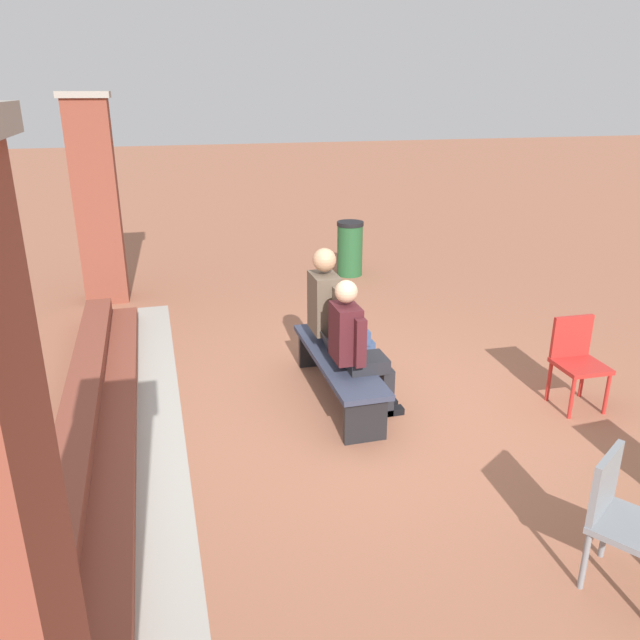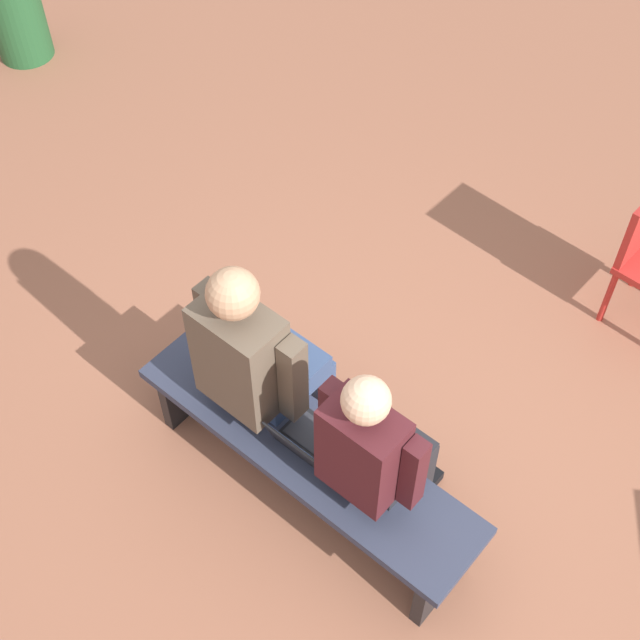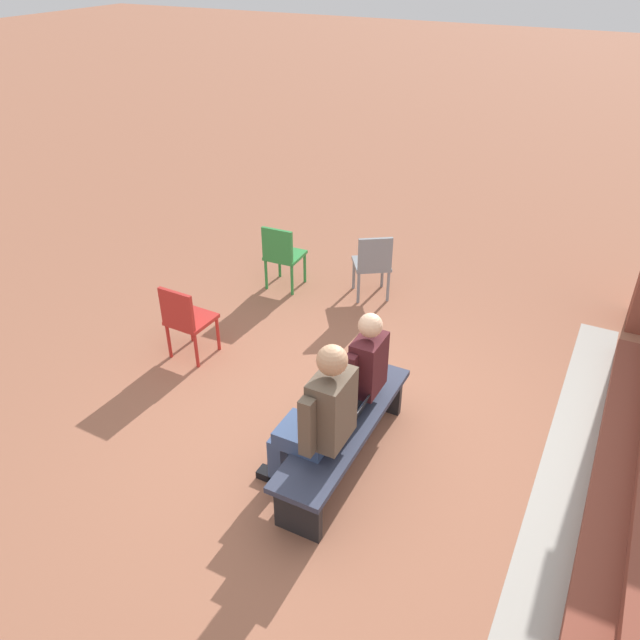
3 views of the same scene
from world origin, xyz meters
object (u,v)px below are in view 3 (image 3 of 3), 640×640
Objects in this scene: person_adult at (318,417)px; laptop at (348,416)px; person_student at (357,373)px; plastic_chair_far_left at (373,262)px; bench at (345,431)px; plastic_chair_mid_courtyard at (186,318)px; plastic_chair_foreground at (282,253)px.

laptop is at bearing 167.09° from person_adult.
plastic_chair_far_left is at bearing -160.20° from person_student.
person_adult is at bearing -11.73° from bench.
person_adult is (0.68, -0.01, 0.05)m from person_student.
plastic_chair_mid_courtyard is at bearing -116.29° from person_adult.
person_student is 1.54× the size of plastic_chair_far_left.
person_adult is at bearing -0.56° from person_student.
plastic_chair_foreground reaches higher than bench.
bench is 2.85m from plastic_chair_far_left.
plastic_chair_mid_courtyard and plastic_chair_far_left have the same top height.
plastic_chair_mid_courtyard reaches higher than laptop.
person_adult reaches higher than bench.
bench is at bearing -30.48° from laptop.
plastic_chair_foreground is at bearing -140.02° from laptop.
person_student reaches higher than laptop.
person_student reaches higher than plastic_chair_mid_courtyard.
laptop is at bearing 13.34° from person_student.
plastic_chair_foreground reaches higher than laptop.
plastic_chair_foreground is 1.75m from plastic_chair_mid_courtyard.
bench is 1.28× the size of person_adult.
bench is at bearing 72.52° from plastic_chair_mid_courtyard.
laptop is 3.12m from plastic_chair_foreground.
person_student is 0.69m from person_adult.
bench is at bearing 39.57° from plastic_chair_foreground.
person_student is 0.92× the size of person_adult.
laptop is at bearing 149.52° from bench.
plastic_chair_foreground is at bearing -140.43° from bench.
plastic_chair_foreground is (-2.39, -2.00, -0.02)m from laptop.
person_adult is 0.44m from laptop.
plastic_chair_mid_courtyard is (1.75, -0.11, 0.00)m from plastic_chair_foreground.
plastic_chair_far_left reaches higher than bench.
plastic_chair_far_left is (-2.35, -0.85, -0.21)m from person_student.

